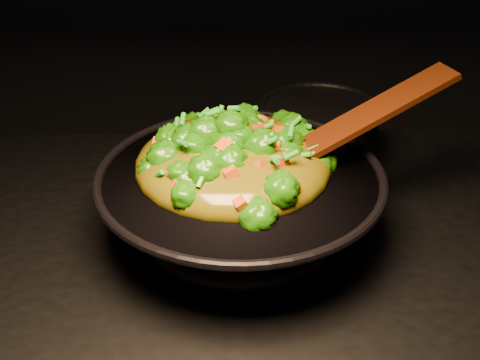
{
  "coord_description": "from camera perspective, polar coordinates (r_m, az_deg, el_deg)",
  "views": [
    {
      "loc": [
        -0.14,
        -0.61,
        1.44
      ],
      "look_at": [
        -0.11,
        0.11,
        1.0
      ],
      "focal_mm": 45.0,
      "sensor_mm": 36.0,
      "label": 1
    }
  ],
  "objects": [
    {
      "name": "stir_fry",
      "position": [
        0.83,
        -0.68,
        4.13
      ],
      "size": [
        0.37,
        0.37,
        0.1
      ],
      "primitive_type": null,
      "rotation": [
        0.0,
        0.0,
        0.41
      ],
      "color": "#206407",
      "rests_on": "wok"
    },
    {
      "name": "spatula",
      "position": [
        0.86,
        10.26,
        5.05
      ],
      "size": [
        0.31,
        0.14,
        0.13
      ],
      "primitive_type": "cube",
      "rotation": [
        0.0,
        -0.38,
        0.3
      ],
      "color": "#3C0D04",
      "rests_on": "wok"
    },
    {
      "name": "wok",
      "position": [
        0.87,
        0.02,
        -2.61
      ],
      "size": [
        0.51,
        0.51,
        0.11
      ],
      "primitive_type": null,
      "rotation": [
        0.0,
        0.0,
        0.37
      ],
      "color": "black",
      "rests_on": "stovetop"
    },
    {
      "name": "back_pot",
      "position": [
        1.06,
        7.47,
        4.26
      ],
      "size": [
        0.25,
        0.25,
        0.12
      ],
      "primitive_type": "cylinder",
      "rotation": [
        0.0,
        0.0,
        0.32
      ],
      "color": "black",
      "rests_on": "stovetop"
    }
  ]
}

